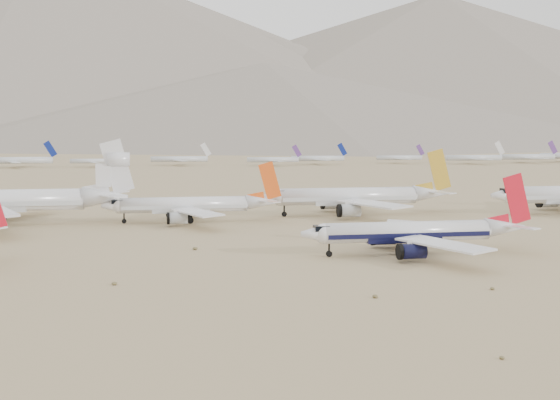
# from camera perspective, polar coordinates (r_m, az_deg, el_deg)

# --- Properties ---
(ground) EXTENTS (7000.00, 7000.00, 0.00)m
(ground) POSITION_cam_1_polar(r_m,az_deg,el_deg) (129.44, 7.05, -4.72)
(ground) COLOR olive
(ground) RESTS_ON ground
(main_airliner) EXTENTS (42.97, 41.97, 15.16)m
(main_airliner) POSITION_cam_1_polar(r_m,az_deg,el_deg) (134.59, 11.07, -2.58)
(main_airliner) COLOR silver
(main_airliner) RESTS_ON ground
(row2_gold_tail) EXTENTS (51.10, 49.98, 18.20)m
(row2_gold_tail) POSITION_cam_1_polar(r_m,az_deg,el_deg) (193.47, 6.22, 0.27)
(row2_gold_tail) COLOR silver
(row2_gold_tail) RESTS_ON ground
(row2_orange_tail) EXTENTS (42.96, 42.02, 15.32)m
(row2_orange_tail) POSITION_cam_1_polar(r_m,az_deg,el_deg) (179.38, -7.18, -0.42)
(row2_orange_tail) COLOR silver
(row2_orange_tail) RESTS_ON ground
(row2_white_trijet) EXTENTS (59.93, 58.57, 21.24)m
(row2_white_trijet) POSITION_cam_1_polar(r_m,az_deg,el_deg) (184.68, -21.52, -0.02)
(row2_white_trijet) COLOR silver
(row2_white_trijet) RESTS_ON ground
(distant_storage_row) EXTENTS (620.28, 57.62, 15.54)m
(distant_storage_row) POSITION_cam_1_polar(r_m,az_deg,el_deg) (469.49, 1.06, 3.40)
(distant_storage_row) COLOR silver
(distant_storage_row) RESTS_ON ground
(mountain_range) EXTENTS (7354.00, 3024.00, 470.00)m
(mountain_range) POSITION_cam_1_polar(r_m,az_deg,el_deg) (1780.83, -6.55, 11.06)
(mountain_range) COLOR slate
(mountain_range) RESTS_ON ground
(foothills) EXTENTS (4637.50, 1395.00, 155.00)m
(foothills) POSITION_cam_1_polar(r_m,az_deg,el_deg) (1346.34, 14.97, 7.39)
(foothills) COLOR slate
(foothills) RESTS_ON ground
(desert_scrub) EXTENTS (261.14, 121.67, 0.63)m
(desert_scrub) POSITION_cam_1_polar(r_m,az_deg,el_deg) (100.03, 9.83, -7.70)
(desert_scrub) COLOR brown
(desert_scrub) RESTS_ON ground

